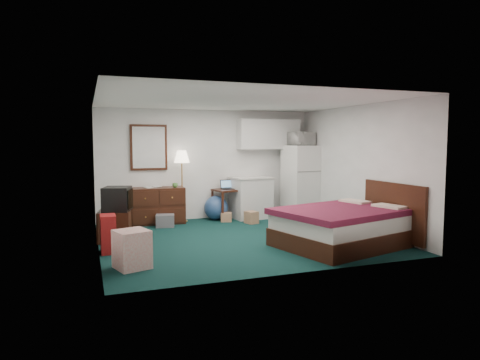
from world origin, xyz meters
name	(u,v)px	position (x,y,z in m)	size (l,w,h in m)	color
floor	(241,238)	(0.00, 0.00, 0.00)	(5.00, 4.50, 0.01)	#0A2B28
ceiling	(241,101)	(0.00, 0.00, 2.50)	(5.00, 4.50, 0.01)	white
walls	(241,171)	(0.00, 0.00, 1.25)	(5.01, 4.51, 2.50)	white
mirror	(149,147)	(-1.35, 2.22, 1.65)	(0.80, 0.06, 1.00)	white
upper_cabinets	(269,134)	(1.45, 2.08, 1.95)	(1.50, 0.35, 0.70)	silver
headboard	(393,211)	(2.46, -1.15, 0.55)	(0.06, 1.56, 1.00)	#391A0C
dresser	(157,205)	(-1.22, 1.97, 0.39)	(1.15, 0.52, 0.78)	#391A0C
floor_lamp	(182,186)	(-0.67, 2.00, 0.79)	(0.34, 0.34, 1.58)	#C78A3E
desk	(227,204)	(0.35, 1.93, 0.35)	(0.55, 0.55, 0.69)	#391A0C
exercise_ball	(216,208)	(0.10, 1.96, 0.27)	(0.55, 0.55, 0.55)	navy
kitchen_counter	(251,198)	(0.94, 1.91, 0.47)	(0.85, 0.65, 0.93)	silver
fridge	(301,181)	(2.13, 1.72, 0.84)	(0.69, 0.69, 1.69)	white
bed	(340,228)	(1.37, -1.15, 0.32)	(1.99, 1.55, 0.64)	#5A1429
tv_stand	(115,226)	(-2.21, 0.59, 0.27)	(0.54, 0.59, 0.54)	#391A0C
suitcase	(108,234)	(-2.35, -0.25, 0.30)	(0.23, 0.37, 0.61)	maroon
retail_box	(132,249)	(-2.09, -1.25, 0.27)	(0.43, 0.43, 0.54)	silver
file_bin	(165,221)	(-1.14, 1.52, 0.13)	(0.37, 0.28, 0.26)	slate
cardboard_box_a	(226,217)	(0.25, 1.67, 0.10)	(0.24, 0.20, 0.20)	#A97A59
cardboard_box_b	(251,217)	(0.70, 1.28, 0.13)	(0.22, 0.26, 0.26)	#A97A59
laptop	(228,185)	(0.39, 1.95, 0.79)	(0.29, 0.24, 0.20)	black
crt_tv	(117,199)	(-2.15, 0.55, 0.76)	(0.46, 0.50, 0.43)	black
microwave	(302,137)	(2.12, 1.69, 1.88)	(0.57, 0.32, 0.39)	white
book_a	(145,183)	(-1.49, 1.95, 0.90)	(0.17, 0.02, 0.23)	#A97A59
book_b	(153,182)	(-1.30, 2.07, 0.90)	(0.17, 0.02, 0.23)	#A97A59
mug	(175,185)	(-0.85, 1.88, 0.84)	(0.12, 0.09, 0.12)	#569945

